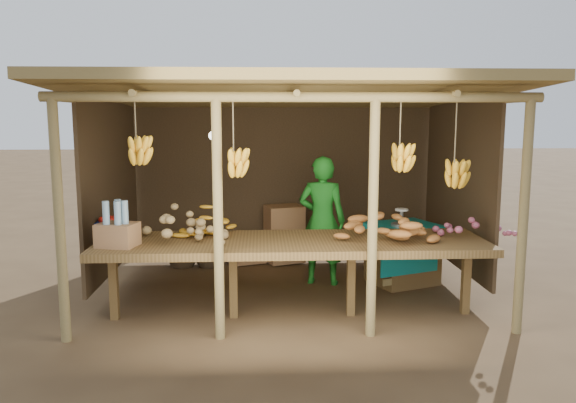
{
  "coord_description": "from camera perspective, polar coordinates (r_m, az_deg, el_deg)",
  "views": [
    {
      "loc": [
        -0.31,
        -6.47,
        2.02
      ],
      "look_at": [
        0.0,
        0.0,
        1.05
      ],
      "focal_mm": 35.0,
      "sensor_mm": 36.0,
      "label": 1
    }
  ],
  "objects": [
    {
      "name": "ground",
      "position": [
        6.79,
        0.0,
        -8.8
      ],
      "size": [
        60.0,
        60.0,
        0.0
      ],
      "primitive_type": "plane",
      "color": "brown",
      "rests_on": "ground"
    },
    {
      "name": "stall_structure",
      "position": [
        6.33,
        0.08,
        7.43
      ],
      "size": [
        4.7,
        3.5,
        2.43
      ],
      "color": "olive",
      "rests_on": "ground"
    },
    {
      "name": "counter",
      "position": [
        5.68,
        0.46,
        -4.53
      ],
      "size": [
        3.9,
        1.05,
        0.8
      ],
      "color": "brown",
      "rests_on": "ground"
    },
    {
      "name": "potato_heap",
      "position": [
        5.7,
        -11.15,
        -2.15
      ],
      "size": [
        0.95,
        0.61,
        0.36
      ],
      "primitive_type": null,
      "rotation": [
        0.0,
        0.0,
        0.07
      ],
      "color": "#967C4D",
      "rests_on": "counter"
    },
    {
      "name": "sweet_potato_heap",
      "position": [
        5.69,
        9.77,
        -2.16
      ],
      "size": [
        1.13,
        0.92,
        0.36
      ],
      "primitive_type": null,
      "rotation": [
        0.0,
        0.0,
        0.39
      ],
      "color": "#A7642A",
      "rests_on": "counter"
    },
    {
      "name": "onion_heap",
      "position": [
        6.08,
        18.63,
        -1.82
      ],
      "size": [
        0.89,
        0.74,
        0.35
      ],
      "primitive_type": null,
      "rotation": [
        0.0,
        0.0,
        0.43
      ],
      "color": "#B75973",
      "rests_on": "counter"
    },
    {
      "name": "banana_pile",
      "position": [
        5.95,
        -8.27,
        -1.71
      ],
      "size": [
        0.57,
        0.37,
        0.35
      ],
      "primitive_type": null,
      "rotation": [
        0.0,
        0.0,
        -0.07
      ],
      "color": "gold",
      "rests_on": "counter"
    },
    {
      "name": "tomato_basin",
      "position": [
        6.23,
        -17.49,
        -2.44
      ],
      "size": [
        0.36,
        0.36,
        0.19
      ],
      "rotation": [
        0.0,
        0.0,
        0.06
      ],
      "color": "navy",
      "rests_on": "counter"
    },
    {
      "name": "bottle_box",
      "position": [
        5.6,
        -16.95,
        -2.66
      ],
      "size": [
        0.41,
        0.36,
        0.45
      ],
      "color": "#A17148",
      "rests_on": "counter"
    },
    {
      "name": "vendor",
      "position": [
        6.82,
        3.48,
        -1.94
      ],
      "size": [
        0.65,
        0.5,
        1.57
      ],
      "primitive_type": "imported",
      "rotation": [
        0.0,
        0.0,
        2.89
      ],
      "color": "#1B7A1F",
      "rests_on": "ground"
    },
    {
      "name": "tarp_crate",
      "position": [
        7.05,
        11.56,
        -5.01
      ],
      "size": [
        1.0,
        0.93,
        0.96
      ],
      "color": "brown",
      "rests_on": "ground"
    },
    {
      "name": "carton_stack",
      "position": [
        7.85,
        -1.71,
        -3.77
      ],
      "size": [
        1.13,
        0.52,
        0.79
      ],
      "color": "#A17148",
      "rests_on": "ground"
    },
    {
      "name": "burlap_sacks",
      "position": [
        7.78,
        -9.35,
        -4.83
      ],
      "size": [
        0.77,
        0.41,
        0.55
      ],
      "color": "#473521",
      "rests_on": "ground"
    }
  ]
}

